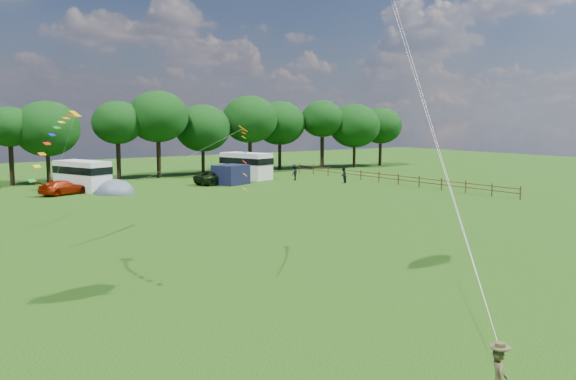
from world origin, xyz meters
TOP-DOWN VIEW (x-y plane):
  - ground_plane at (0.00, 0.00)m, footprint 180.00×180.00m
  - tree_line at (5.30, 54.99)m, footprint 102.98×10.98m
  - fence at (32.00, 34.50)m, footprint 0.12×33.12m
  - car_c at (0.18, 44.77)m, footprint 4.92×3.38m
  - car_d at (16.41, 44.44)m, footprint 5.63×3.19m
  - campervan_c at (2.65, 46.87)m, footprint 4.43×6.54m
  - campervan_d at (21.96, 47.71)m, footprint 4.19×6.68m
  - tent_greyblue at (4.43, 42.72)m, footprint 3.63×3.98m
  - awning_navy at (17.49, 43.55)m, footprint 4.14×3.79m
  - streamer_kite_b at (-6.38, 21.95)m, footprint 4.33×4.72m
  - streamer_kite_c at (-0.96, 10.29)m, footprint 3.02×4.90m
  - walker_a at (28.22, 37.60)m, footprint 0.97×0.82m
  - walker_b at (25.62, 43.15)m, footprint 1.30×1.09m

SIDE VIEW (x-z plane):
  - ground_plane at x=0.00m, z-range 0.00..0.00m
  - tent_greyblue at x=4.43m, z-range -1.33..1.37m
  - car_c at x=0.18m, z-range 0.00..1.36m
  - fence at x=32.00m, z-range 0.10..1.30m
  - car_d at x=16.41m, z-range 0.00..1.45m
  - walker_a at x=28.22m, z-range 0.00..1.71m
  - walker_b at x=25.62m, z-range 0.00..1.83m
  - awning_navy at x=17.49m, z-range 0.00..2.11m
  - campervan_c at x=2.65m, z-range 0.11..3.06m
  - campervan_d at x=21.96m, z-range 0.11..3.15m
  - streamer_kite_c at x=-0.96m, z-range 4.61..7.38m
  - tree_line at x=5.30m, z-range 1.21..11.48m
  - streamer_kite_b at x=-6.38m, z-range 4.50..8.32m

